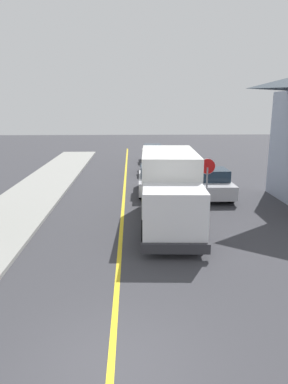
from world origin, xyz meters
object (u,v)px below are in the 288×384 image
(parked_car_near, at_px, (154,180))
(parked_car_far, at_px, (152,154))
(box_truck, at_px, (170,186))
(parked_van_across, at_px, (212,183))
(parked_car_mid, at_px, (155,164))
(stop_sign, at_px, (207,174))

(parked_car_near, relative_size, parked_car_far, 1.01)
(box_truck, xyz_separation_m, parked_van_across, (3.06, 4.85, -0.97))
(parked_car_mid, xyz_separation_m, parked_van_across, (2.92, -7.23, 0.00))
(parked_car_mid, height_order, parked_car_far, same)
(parked_car_near, xyz_separation_m, parked_van_across, (3.39, -1.01, 0.00))
(parked_car_near, bearing_deg, parked_car_mid, 85.70)
(parked_car_near, xyz_separation_m, parked_car_mid, (0.47, 6.22, 0.00))
(parked_car_near, distance_m, stop_sign, 4.56)
(parked_van_across, bearing_deg, parked_car_far, 101.57)
(parked_van_across, height_order, stop_sign, stop_sign)
(parked_car_mid, bearing_deg, box_truck, -90.67)
(box_truck, distance_m, parked_car_far, 18.22)
(parked_car_mid, relative_size, parked_van_across, 1.01)
(box_truck, bearing_deg, parked_car_near, 93.17)
(parked_car_near, distance_m, parked_car_mid, 6.23)
(parked_car_far, xyz_separation_m, parked_van_across, (2.73, -13.33, 0.00))
(parked_car_mid, distance_m, parked_van_across, 7.80)
(parked_van_across, distance_m, stop_sign, 3.02)
(box_truck, xyz_separation_m, parked_car_far, (0.33, 18.19, -0.97))
(parked_van_across, relative_size, stop_sign, 1.66)
(stop_sign, bearing_deg, parked_van_across, 70.92)
(box_truck, distance_m, parked_car_near, 5.96)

